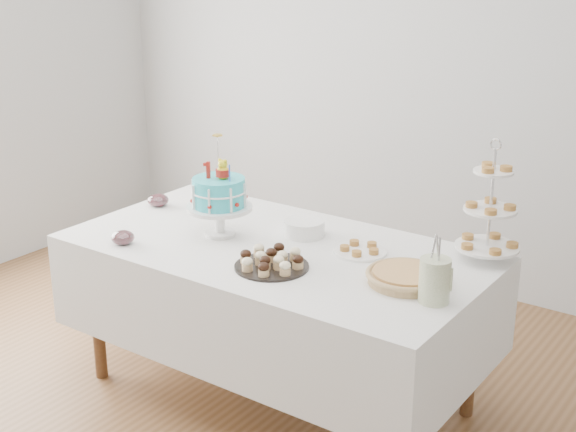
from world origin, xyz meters
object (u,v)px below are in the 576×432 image
Objects in this scene: pie at (406,276)px; tiered_stand at (490,210)px; birthday_cake at (219,209)px; cupcake_tray at (272,260)px; utensil_pitcher at (435,279)px; table at (276,292)px; jam_bowl_b at (158,200)px; plate_stack at (304,228)px; jam_bowl_a at (123,238)px; pastry_plate at (360,250)px.

tiered_stand reaches higher than pie.
cupcake_tray is (0.43, -0.18, -0.09)m from birthday_cake.
pie is at bearing 138.85° from utensil_pitcher.
table is 0.89m from jam_bowl_b.
utensil_pitcher is (0.00, -0.53, -0.13)m from tiered_stand.
table is 0.72m from pie.
pie is (0.67, -0.03, 0.26)m from table.
tiered_stand is (0.17, 0.43, 0.19)m from pie.
plate_stack is at bearing 104.84° from cupcake_tray.
table is 10.12× the size of plate_stack.
table is at bearing 32.84° from jam_bowl_a.
birthday_cake is 0.46m from jam_bowl_a.
tiered_stand reaches higher than table.
plate_stack is 0.70× the size of utensil_pitcher.
birthday_cake is at bearing -173.33° from table.
jam_bowl_a is at bearing -150.00° from birthday_cake.
utensil_pitcher is at bearing 10.07° from jam_bowl_a.
utensil_pitcher reaches higher than plate_stack.
plate_stack is at bearing 161.27° from pie.
plate_stack is at bearing 5.13° from jam_bowl_b.
table is at bearing -154.54° from tiered_stand.
plate_stack is 1.72× the size of jam_bowl_b.
table is 0.46m from pastry_plate.
plate_stack is 0.87m from utensil_pitcher.
birthday_cake is at bearing -179.60° from pie.
birthday_cake is at bearing -164.37° from pastry_plate.
utensil_pitcher reaches higher than pastry_plate.
cupcake_tray is at bearing -42.42° from birthday_cake.
pastry_plate is (0.33, -0.04, -0.02)m from plate_stack.
cupcake_tray is 0.59× the size of tiered_stand.
jam_bowl_a is at bearing -150.80° from pastry_plate.
tiered_stand is 0.54m from utensil_pitcher.
birthday_cake reaches higher than jam_bowl_a.
birthday_cake reaches higher than pastry_plate.
jam_bowl_a is 0.39× the size of utensil_pitcher.
jam_bowl_b is at bearing 160.97° from utensil_pitcher.
utensil_pitcher is (0.17, -0.10, 0.07)m from pie.
jam_bowl_b is at bearing 144.74° from birthday_cake.
cupcake_tray is 0.42m from pastry_plate.
birthday_cake is 0.57m from jam_bowl_b.
table is at bearing 177.62° from pie.
pastry_plate is (0.36, 0.15, 0.24)m from table.
pie is 1.23× the size of utensil_pitcher.
table is at bearing -157.40° from pastry_plate.
plate_stack reaches higher than pastry_plate.
jam_bowl_b is at bearing 161.46° from cupcake_tray.
cupcake_tray is 0.57m from pie.
tiered_stand reaches higher than utensil_pitcher.
cupcake_tray is 1.35× the size of pastry_plate.
jam_bowl_a is at bearing 179.12° from utensil_pitcher.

